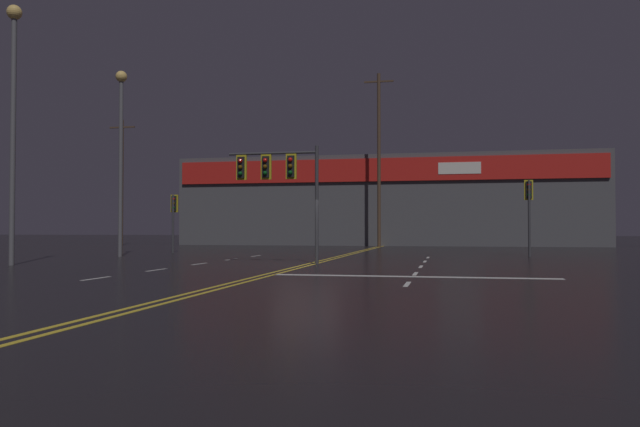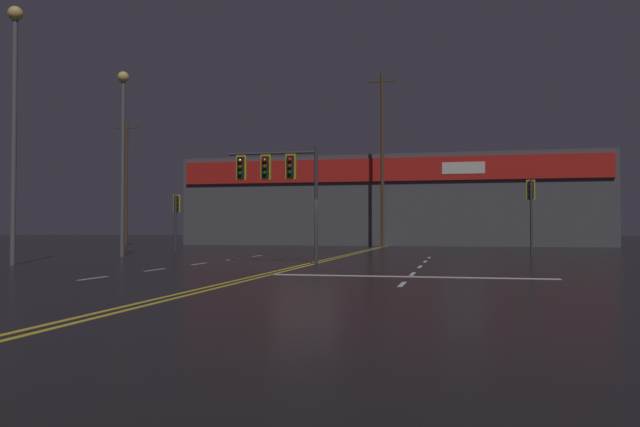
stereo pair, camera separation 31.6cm
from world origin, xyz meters
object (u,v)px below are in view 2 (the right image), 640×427
at_px(traffic_signal_corner_northeast, 531,200).
at_px(streetlight_near_left, 123,138).
at_px(traffic_signal_corner_northwest, 176,210).
at_px(traffic_signal_median, 276,173).
at_px(streetlight_median_approach, 14,100).

relative_size(traffic_signal_corner_northeast, streetlight_near_left, 0.41).
height_order(traffic_signal_corner_northwest, streetlight_near_left, streetlight_near_left).
xyz_separation_m(traffic_signal_median, traffic_signal_corner_northwest, (-8.53, 8.95, -1.14)).
distance_m(traffic_signal_median, streetlight_near_left, 10.35).
bearing_deg(traffic_signal_median, traffic_signal_corner_northeast, 39.03).
distance_m(traffic_signal_median, streetlight_median_approach, 10.27).
bearing_deg(streetlight_median_approach, traffic_signal_corner_northeast, 30.27).
distance_m(streetlight_near_left, streetlight_median_approach, 7.37).
bearing_deg(traffic_signal_corner_northwest, traffic_signal_median, -46.38).
relative_size(traffic_signal_corner_northeast, streetlight_median_approach, 0.38).
height_order(traffic_signal_median, streetlight_median_approach, streetlight_median_approach).
height_order(traffic_signal_median, streetlight_near_left, streetlight_near_left).
bearing_deg(traffic_signal_corner_northeast, traffic_signal_corner_northwest, 178.58).
bearing_deg(streetlight_median_approach, traffic_signal_median, 18.34).
bearing_deg(streetlight_near_left, streetlight_median_approach, -92.03).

